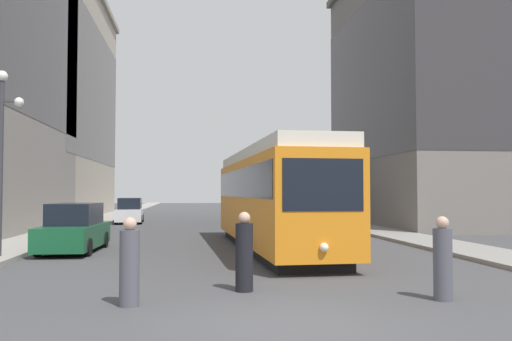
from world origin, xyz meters
The scene contains 13 objects.
ground_plane centered at (0.00, 0.00, 0.00)m, with size 200.00×200.00×0.00m, color #424244.
sidewalk_left centered at (-8.63, 40.00, 0.07)m, with size 2.58×120.00×0.15m, color gray.
sidewalk_right centered at (8.63, 40.00, 0.07)m, with size 2.58×120.00×0.15m, color gray.
streetcar centered at (1.48, 11.79, 2.10)m, with size 3.20×14.40×3.89m.
transit_bus centered at (4.89, 31.42, 1.95)m, with size 2.69×11.91×3.45m.
parked_car_left_near centered at (-6.04, 30.52, 0.84)m, with size 2.07×4.81×1.82m.
parked_car_left_mid centered at (-6.04, 11.86, 0.84)m, with size 2.02×4.87×1.82m.
pedestrian_crossing_near centered at (3.52, 1.57, 0.81)m, with size 0.39×0.39×1.74m.
pedestrian_crossing_far centered at (-0.48, 3.09, 0.84)m, with size 0.40×0.40×1.80m.
pedestrian_on_sidewalk centered at (-2.89, 1.80, 0.81)m, with size 0.39×0.39×1.75m.
lamp_post_left_near centered at (-7.94, 9.47, 4.13)m, with size 1.41×0.36×6.14m.
building_left_corner centered at (-17.41, 39.15, 10.44)m, with size 15.58×23.80×20.32m.
building_right_corner centered at (14.97, 25.55, 9.35)m, with size 10.69×17.26×18.20m.
Camera 1 is at (-1.71, -9.01, 2.25)m, focal length 37.40 mm.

